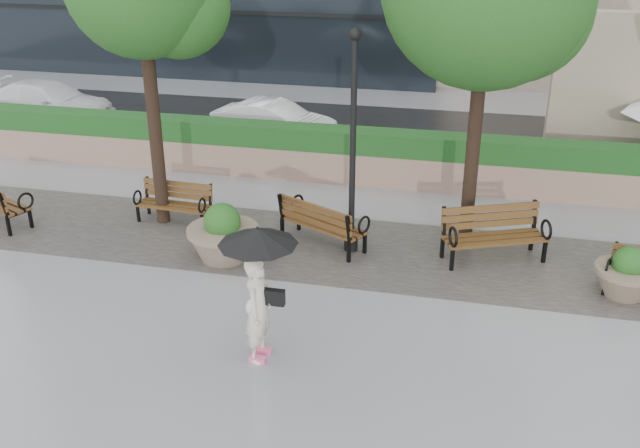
% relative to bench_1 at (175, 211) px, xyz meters
% --- Properties ---
extents(ground, '(100.00, 100.00, 0.00)m').
position_rel_bench_1_xyz_m(ground, '(3.65, -3.53, -0.26)').
color(ground, gray).
rests_on(ground, ground).
extents(cobble_strip, '(28.00, 3.20, 0.01)m').
position_rel_bench_1_xyz_m(cobble_strip, '(3.65, -0.53, -0.26)').
color(cobble_strip, '#383330').
rests_on(cobble_strip, ground).
extents(hedge_wall, '(24.00, 0.80, 1.35)m').
position_rel_bench_1_xyz_m(hedge_wall, '(3.65, 3.47, 0.40)').
color(hedge_wall, '#9B7564').
rests_on(hedge_wall, ground).
extents(asphalt_street, '(40.00, 7.00, 0.00)m').
position_rel_bench_1_xyz_m(asphalt_street, '(3.65, 7.47, -0.26)').
color(asphalt_street, black).
rests_on(asphalt_street, ground).
extents(bench_1, '(1.68, 0.76, 0.88)m').
position_rel_bench_1_xyz_m(bench_1, '(0.00, 0.00, 0.00)').
color(bench_1, brown).
rests_on(bench_1, ground).
extents(bench_2, '(1.99, 1.50, 1.00)m').
position_rel_bench_1_xyz_m(bench_2, '(3.45, -0.45, 0.04)').
color(bench_2, brown).
rests_on(bench_2, ground).
extents(bench_3, '(2.13, 1.52, 1.07)m').
position_rel_bench_1_xyz_m(bench_3, '(6.88, -0.33, 0.06)').
color(bench_3, brown).
rests_on(bench_3, ground).
extents(planter_left, '(1.40, 1.40, 1.18)m').
position_rel_bench_1_xyz_m(planter_left, '(1.69, -1.49, 0.20)').
color(planter_left, '#7F6B56').
rests_on(planter_left, ground).
extents(planter_right, '(1.13, 1.13, 0.94)m').
position_rel_bench_1_xyz_m(planter_right, '(9.20, -1.22, 0.11)').
color(planter_right, '#7F6B56').
rests_on(planter_right, ground).
extents(lamppost, '(0.28, 0.28, 4.43)m').
position_rel_bench_1_xyz_m(lamppost, '(4.07, -0.52, 1.70)').
color(lamppost, black).
rests_on(lamppost, ground).
extents(car_left, '(4.57, 2.14, 1.29)m').
position_rel_bench_1_xyz_m(car_left, '(-7.27, 6.67, 0.38)').
color(car_left, white).
rests_on(car_left, ground).
extents(car_right, '(3.85, 1.91, 1.21)m').
position_rel_bench_1_xyz_m(car_right, '(0.48, 6.19, 0.35)').
color(car_right, white).
rests_on(car_right, ground).
extents(pedestrian, '(1.18, 1.18, 2.17)m').
position_rel_bench_1_xyz_m(pedestrian, '(3.42, -4.53, 1.06)').
color(pedestrian, beige).
rests_on(pedestrian, ground).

